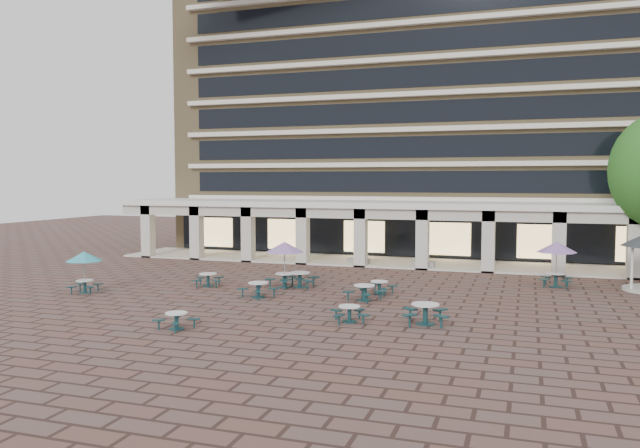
{
  "coord_description": "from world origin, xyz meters",
  "views": [
    {
      "loc": [
        8.68,
        -28.69,
        5.89
      ],
      "look_at": [
        -1.91,
        3.0,
        3.56
      ],
      "focal_mm": 35.0,
      "sensor_mm": 36.0,
      "label": 1
    }
  ],
  "objects_px": {
    "picnic_table_0": "(176,319)",
    "picnic_table_2": "(425,312)",
    "picnic_table_1": "(349,312)",
    "planter_left": "(358,257)",
    "planter_right": "(424,261)"
  },
  "relations": [
    {
      "from": "picnic_table_0",
      "to": "picnic_table_2",
      "type": "bearing_deg",
      "value": 40.27
    },
    {
      "from": "planter_left",
      "to": "planter_right",
      "type": "distance_m",
      "value": 4.52
    },
    {
      "from": "picnic_table_1",
      "to": "planter_left",
      "type": "height_order",
      "value": "planter_left"
    },
    {
      "from": "planter_right",
      "to": "picnic_table_0",
      "type": "bearing_deg",
      "value": -107.95
    },
    {
      "from": "picnic_table_1",
      "to": "picnic_table_2",
      "type": "distance_m",
      "value": 3.12
    },
    {
      "from": "picnic_table_0",
      "to": "planter_left",
      "type": "bearing_deg",
      "value": 101.28
    },
    {
      "from": "picnic_table_0",
      "to": "planter_right",
      "type": "xyz_separation_m",
      "value": [
        6.57,
        20.27,
        0.13
      ]
    },
    {
      "from": "picnic_table_1",
      "to": "planter_right",
      "type": "distance_m",
      "value": 16.92
    },
    {
      "from": "picnic_table_1",
      "to": "planter_left",
      "type": "distance_m",
      "value": 17.41
    },
    {
      "from": "picnic_table_1",
      "to": "planter_left",
      "type": "relative_size",
      "value": 1.26
    },
    {
      "from": "picnic_table_0",
      "to": "picnic_table_1",
      "type": "xyz_separation_m",
      "value": [
        6.18,
        3.36,
        0.01
      ]
    },
    {
      "from": "picnic_table_0",
      "to": "planter_right",
      "type": "relative_size",
      "value": 1.17
    },
    {
      "from": "picnic_table_0",
      "to": "planter_left",
      "type": "relative_size",
      "value": 1.17
    },
    {
      "from": "planter_left",
      "to": "planter_right",
      "type": "height_order",
      "value": "planter_left"
    },
    {
      "from": "picnic_table_2",
      "to": "picnic_table_1",
      "type": "bearing_deg",
      "value": -178.28
    }
  ]
}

